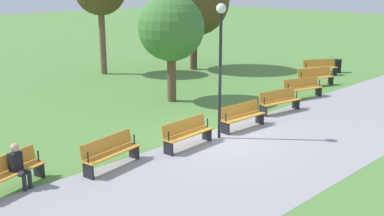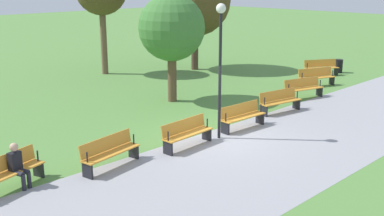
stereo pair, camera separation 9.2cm
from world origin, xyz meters
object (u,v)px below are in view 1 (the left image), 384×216
at_px(tree_1, 194,0).
at_px(lamp_post, 221,48).
at_px(bench_4, 242,116).
at_px(bench_3, 279,101).
at_px(bench_5, 187,133).
at_px(trash_bin, 337,66).
at_px(bench_7, 9,172).
at_px(bench_6, 110,152).
at_px(tree_0, 171,28).
at_px(bench_0, 320,67).
at_px(bench_1, 315,77).
at_px(person_seated, 18,165).
at_px(bench_2, 303,88).

distance_m(tree_1, lamp_post, 12.55).
bearing_deg(bench_4, bench_3, -170.26).
relative_size(bench_5, trash_bin, 2.58).
distance_m(bench_4, trash_bin, 12.34).
distance_m(bench_3, bench_7, 10.95).
bearing_deg(bench_5, tree_1, -139.02).
relative_size(bench_6, tree_0, 0.43).
bearing_deg(bench_0, trash_bin, -160.12).
xyz_separation_m(bench_4, tree_1, (-6.81, -9.32, 3.55)).
xyz_separation_m(bench_4, tree_0, (-0.83, -4.67, 2.72)).
distance_m(bench_0, bench_5, 13.62).
bearing_deg(bench_3, bench_4, 16.25).
bearing_deg(tree_0, bench_4, 79.97).
relative_size(bench_0, bench_3, 0.96).
distance_m(bench_4, bench_5, 2.76).
relative_size(bench_4, bench_5, 1.00).
xyz_separation_m(bench_5, bench_6, (2.74, -0.31, 0.00)).
height_order(bench_1, bench_6, same).
relative_size(bench_5, tree_1, 0.32).
height_order(bench_0, person_seated, person_seated).
height_order(bench_4, lamp_post, lamp_post).
bearing_deg(tree_1, trash_bin, 128.65).
bearing_deg(bench_7, bench_6, 150.75).
bearing_deg(bench_2, bench_5, 22.77).
xyz_separation_m(bench_1, person_seated, (15.99, 1.00, 0.16)).
height_order(bench_7, tree_0, tree_0).
xyz_separation_m(bench_4, bench_5, (2.76, 0.00, 0.00)).
bearing_deg(person_seated, tree_1, -166.45).
bearing_deg(bench_0, bench_4, 45.52).
bearing_deg(trash_bin, bench_5, 10.74).
distance_m(bench_3, bench_4, 2.76).
relative_size(bench_7, lamp_post, 0.45).
distance_m(bench_2, bench_6, 10.95).
height_order(bench_0, lamp_post, lamp_post).
relative_size(person_seated, trash_bin, 1.57).
distance_m(bench_0, bench_6, 16.24).
height_order(bench_4, bench_6, same).
distance_m(bench_6, tree_0, 8.15).
relative_size(bench_4, person_seated, 1.64).
bearing_deg(bench_7, bench_2, 163.71).
height_order(bench_0, bench_1, same).
bearing_deg(tree_0, person_seated, 23.50).
height_order(bench_1, tree_1, tree_1).
relative_size(bench_2, lamp_post, 0.45).
bearing_deg(bench_1, trash_bin, -143.73).
bearing_deg(bench_3, bench_6, 9.77).
height_order(bench_1, bench_4, same).
distance_m(bench_6, person_seated, 2.52).
distance_m(bench_4, tree_1, 12.07).
distance_m(bench_1, tree_0, 8.20).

